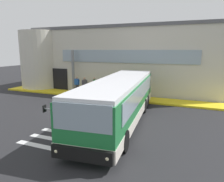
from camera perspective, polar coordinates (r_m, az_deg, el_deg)
name	(u,v)px	position (r m, az deg, el deg)	size (l,w,h in m)	color
ground_plane	(83,111)	(16.13, -7.60, -5.17)	(80.00, 90.00, 0.02)	#232326
bay_paint_stripes	(76,135)	(11.76, -9.43, -11.44)	(4.40, 3.96, 0.01)	silver
terminal_building	(126,58)	(26.40, 3.72, 8.68)	(21.43, 13.80, 6.78)	beige
boarding_curb	(109,96)	(20.27, -0.80, -1.46)	(23.63, 2.00, 0.15)	yellow
entry_support_column	(73,71)	(22.44, -10.29, 5.25)	(0.28, 0.28, 4.24)	slate
bus_main_foreground	(120,101)	(13.20, 2.05, -2.69)	(3.79, 11.68, 2.70)	#1E7238
passenger_near_column	(77,84)	(21.63, -9.32, 1.90)	(0.59, 0.23, 1.68)	#2D2D33
passenger_by_doorway	(85,85)	(20.90, -7.29, 1.64)	(0.38, 0.52, 1.68)	#2D2D33
passenger_at_curb_edge	(95,85)	(20.66, -4.62, 1.68)	(0.50, 0.52, 1.68)	#2D2D33
safety_bollard_yellow	(85,93)	(19.95, -7.08, -0.65)	(0.18, 0.18, 0.90)	yellow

